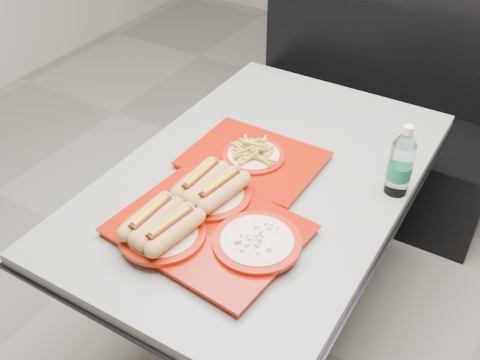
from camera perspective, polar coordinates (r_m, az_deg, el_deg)
The scene contains 6 objects.
ground at distance 2.38m, azimuth 1.85°, elevation -13.92°, with size 6.00×6.00×0.00m, color gray.
diner_table at distance 1.96m, azimuth 2.19°, elevation -3.28°, with size 0.92×1.42×0.75m.
booth_bench at distance 2.90m, azimuth 12.83°, elevation 6.33°, with size 1.30×0.57×1.35m.
tray_near at distance 1.62m, azimuth -3.69°, elevation -4.09°, with size 0.55×0.47×0.11m.
tray_far at distance 1.89m, azimuth 1.38°, elevation 2.34°, with size 0.44×0.35×0.09m.
water_bottle at distance 1.79m, azimuth 16.01°, elevation 1.54°, with size 0.08×0.08×0.24m.
Camera 1 is at (0.70, -1.30, 1.87)m, focal length 42.00 mm.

